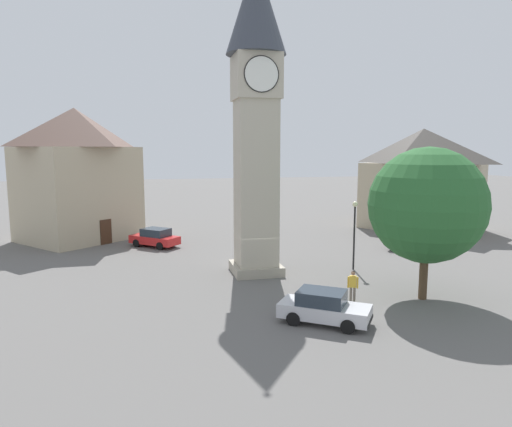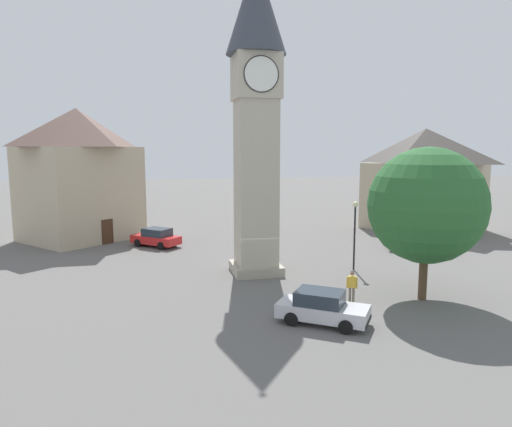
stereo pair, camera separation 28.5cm
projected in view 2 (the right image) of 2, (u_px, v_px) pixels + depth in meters
name	position (u px, v px, depth m)	size (l,w,h in m)	color
ground_plane	(256.00, 273.00, 29.69)	(200.00, 200.00, 0.00)	#605E5B
clock_tower	(256.00, 92.00, 28.12)	(3.70, 3.70, 19.54)	#A59C89
car_blue_kerb	(156.00, 237.00, 37.67)	(4.21, 3.99, 1.53)	red
car_silver_kerb	(417.00, 243.00, 35.53)	(4.12, 4.11, 1.53)	black
car_red_corner	(322.00, 307.00, 20.90)	(4.34, 3.76, 1.53)	silver
pedestrian	(352.00, 284.00, 23.74)	(0.51, 0.36, 1.69)	#706656
tree	(427.00, 205.00, 23.73)	(6.05, 6.05, 8.07)	brown
building_shop_left	(79.00, 173.00, 40.26)	(11.91, 11.78, 11.49)	tan
building_terrace_right	(424.00, 178.00, 45.43)	(12.23, 13.03, 9.98)	tan
lamp_post	(355.00, 224.00, 30.03)	(0.36, 0.36, 4.56)	black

